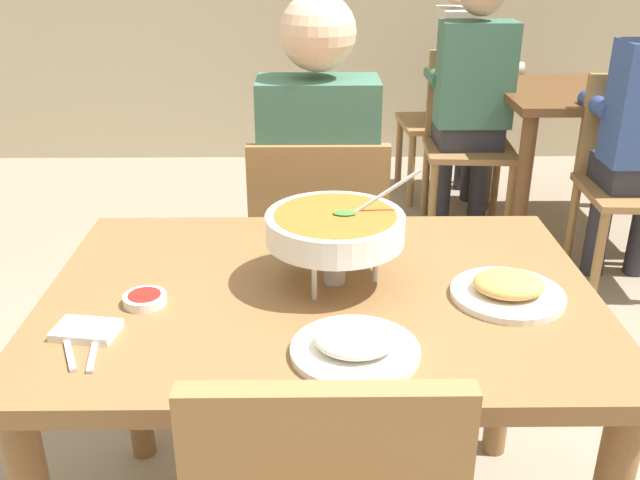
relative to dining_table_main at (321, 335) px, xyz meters
The scene contains 16 objects.
dining_table_main is the anchor object (origin of this frame).
chair_diner_main 0.71m from the dining_table_main, 90.00° to the left, with size 0.44×0.44×0.90m.
diner_main 0.74m from the dining_table_main, 90.00° to the left, with size 0.40×0.45×1.31m.
curry_bowl 0.25m from the dining_table_main, 47.99° to the left, with size 0.33×0.30×0.26m.
rice_plate 0.30m from the dining_table_main, 76.90° to the right, with size 0.24×0.24×0.06m.
appetizer_plate 0.42m from the dining_table_main, ahead, with size 0.24×0.24×0.06m.
sauce_dish 0.39m from the dining_table_main, behind, with size 0.09×0.09×0.02m.
napkin_folded 0.51m from the dining_table_main, 158.45° to the right, with size 0.12×0.08×0.02m, color white.
fork_utensil 0.54m from the dining_table_main, 154.20° to the right, with size 0.01×0.17×0.01m, color silver.
spoon_utensil 0.50m from the dining_table_main, 151.62° to the right, with size 0.01×0.17×0.01m, color silver.
dining_table_far 2.49m from the dining_table_main, 55.77° to the left, with size 1.00×0.80×0.75m.
chair_bg_left 2.33m from the dining_table_main, 70.21° to the left, with size 0.47×0.47×0.90m.
chair_bg_middle 2.08m from the dining_table_main, 48.42° to the left, with size 0.46×0.46×0.90m.
chair_bg_right 2.77m from the dining_table_main, 72.91° to the left, with size 0.47×0.47×0.90m.
patron_bg_left 2.25m from the dining_table_main, 69.86° to the left, with size 0.40×0.45×1.31m.
patron_bg_right 2.76m from the dining_table_main, 72.69° to the left, with size 0.45×0.40×1.31m.
Camera 1 is at (-0.02, -1.35, 1.47)m, focal length 39.49 mm.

